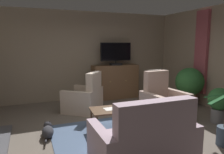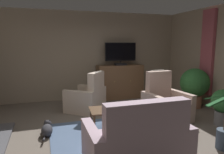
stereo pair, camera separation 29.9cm
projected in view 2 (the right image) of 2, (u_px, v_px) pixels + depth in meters
name	position (u px, v px, depth m)	size (l,w,h in m)	color
ground_plane	(119.00, 133.00, 4.36)	(6.61, 6.37, 0.04)	#665B51
wall_back	(89.00, 56.00, 6.90)	(6.61, 0.10, 2.79)	gray
curtain_panel_far	(207.00, 53.00, 5.93)	(0.10, 0.44, 2.34)	#A34C56
rug_central	(111.00, 136.00, 4.13)	(2.26, 2.01, 0.01)	slate
tv_cabinet	(120.00, 82.00, 7.00)	(1.50, 0.50, 1.10)	#4A3523
television	(121.00, 53.00, 6.80)	(1.03, 0.20, 0.72)	black
coffee_table	(116.00, 111.00, 4.42)	(1.11, 0.65, 0.45)	#4C331E
tv_remote	(116.00, 109.00, 4.38)	(0.17, 0.05, 0.02)	black
folded_newspaper	(110.00, 109.00, 4.39)	(0.30, 0.22, 0.01)	silver
sofa_floral	(138.00, 144.00, 3.11)	(1.47, 0.91, 1.05)	#AD93A3
armchair_beside_cabinet	(87.00, 98.00, 5.70)	(1.22, 1.23, 1.08)	#C6B29E
armchair_angled_to_table	(165.00, 105.00, 5.10)	(1.00, 0.99, 1.13)	#BC9E8E
potted_plant_leafy_by_curtain	(195.00, 85.00, 5.96)	(0.80, 0.80, 1.11)	#99664C
potted_plant_small_fern_corner	(223.00, 104.00, 4.66)	(0.51, 0.51, 0.80)	slate
potted_plant_tall_palm_by_window	(224.00, 134.00, 3.63)	(0.74, 0.85, 0.95)	#3D4C5B
cat	(47.00, 129.00, 4.21)	(0.25, 0.74, 0.24)	#2D2D33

